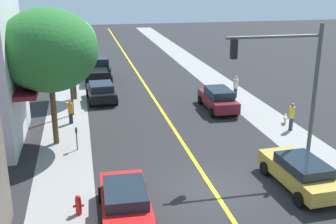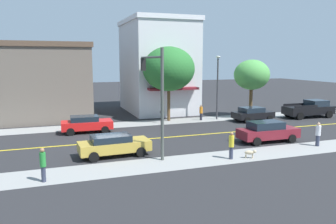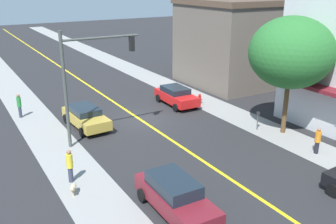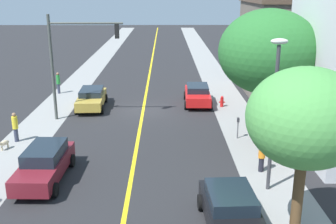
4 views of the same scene
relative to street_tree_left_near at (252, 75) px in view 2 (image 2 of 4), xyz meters
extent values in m
plane|color=#262628|center=(6.04, -16.06, -4.60)|extent=(140.00, 140.00, 0.00)
cube|color=gray|center=(-0.49, -16.06, -4.60)|extent=(2.78, 126.00, 0.01)
cube|color=gray|center=(12.58, -16.06, -4.60)|extent=(2.78, 126.00, 0.01)
cube|color=yellow|center=(6.04, -16.06, -4.60)|extent=(0.20, 126.00, 0.00)
cube|color=#665B51|center=(-7.91, -20.93, -0.88)|extent=(11.13, 8.84, 7.44)
cube|color=brown|center=(-7.91, -20.93, 3.08)|extent=(11.43, 9.14, 0.50)
cube|color=silver|center=(-7.91, -8.12, 0.63)|extent=(10.17, 7.23, 10.46)
cube|color=silver|center=(-7.91, -8.12, 6.11)|extent=(10.47, 7.53, 0.50)
cube|color=maroon|center=(-2.26, -8.12, -1.43)|extent=(1.14, 5.50, 0.24)
cylinder|color=brown|center=(0.00, 0.00, -3.00)|extent=(0.37, 0.37, 3.21)
ellipsoid|color=#4C9947|center=(0.00, 0.00, 0.03)|extent=(3.80, 3.80, 3.23)
cylinder|color=brown|center=(-0.99, -9.11, -2.93)|extent=(0.31, 0.31, 3.34)
ellipsoid|color=#286B2D|center=(-0.99, -9.11, 0.71)|extent=(5.26, 5.26, 4.47)
cylinder|color=red|center=(0.19, -16.96, -4.28)|extent=(0.24, 0.24, 0.64)
sphere|color=red|center=(0.19, -16.96, -3.89)|extent=(0.22, 0.22, 0.22)
cylinder|color=red|center=(0.02, -16.96, -4.25)|extent=(0.10, 0.10, 0.10)
cylinder|color=red|center=(0.36, -16.96, -4.25)|extent=(0.10, 0.10, 0.10)
cylinder|color=#4C4C51|center=(0.16, -10.34, -4.10)|extent=(0.07, 0.07, 1.01)
cube|color=#2D2D33|center=(0.16, -10.34, -3.46)|extent=(0.12, 0.18, 0.26)
cylinder|color=#474C47|center=(11.81, -14.08, -1.13)|extent=(0.20, 0.20, 6.95)
cylinder|color=#474C47|center=(9.46, -14.08, 1.78)|extent=(4.71, 0.14, 0.14)
cube|color=black|center=(7.50, -14.08, 1.28)|extent=(0.26, 0.32, 0.90)
sphere|color=red|center=(7.50, -14.08, 1.58)|extent=(0.20, 0.20, 0.20)
sphere|color=yellow|center=(7.50, -14.08, 1.28)|extent=(0.20, 0.20, 0.20)
sphere|color=green|center=(7.50, -14.08, 0.98)|extent=(0.20, 0.20, 0.20)
cylinder|color=#38383D|center=(-0.10, -4.03, -1.42)|extent=(0.16, 0.16, 6.36)
ellipsoid|color=silver|center=(-0.10, -4.03, 1.91)|extent=(0.70, 0.36, 0.24)
cube|color=red|center=(1.98, -17.65, -3.94)|extent=(1.93, 4.34, 0.69)
cube|color=#19232D|center=(1.97, -17.87, -3.38)|extent=(1.65, 2.36, 0.44)
cylinder|color=black|center=(1.12, -16.21, -4.28)|extent=(0.24, 0.65, 0.64)
cylinder|color=black|center=(2.92, -16.27, -4.28)|extent=(0.24, 0.65, 0.64)
cylinder|color=black|center=(1.03, -19.04, -4.28)|extent=(0.24, 0.65, 0.64)
cylinder|color=black|center=(2.84, -19.09, -4.28)|extent=(0.24, 0.65, 0.64)
cube|color=#B29338|center=(9.87, -16.72, -3.95)|extent=(2.02, 4.67, 0.66)
cube|color=#19232D|center=(9.88, -16.95, -3.41)|extent=(1.70, 2.55, 0.42)
cylinder|color=black|center=(8.90, -15.26, -4.28)|extent=(0.25, 0.65, 0.64)
cylinder|color=black|center=(10.69, -15.17, -4.28)|extent=(0.25, 0.65, 0.64)
cylinder|color=black|center=(9.05, -18.28, -4.28)|extent=(0.25, 0.65, 0.64)
cylinder|color=black|center=(10.84, -18.19, -4.28)|extent=(0.25, 0.65, 0.64)
cube|color=black|center=(2.02, -1.00, -3.97)|extent=(2.07, 4.21, 0.63)
cube|color=#19232D|center=(2.03, -1.20, -3.41)|extent=(1.75, 2.30, 0.48)
cylinder|color=black|center=(1.02, 0.32, -4.28)|extent=(0.25, 0.65, 0.64)
cylinder|color=black|center=(2.89, 0.41, -4.28)|extent=(0.25, 0.65, 0.64)
cylinder|color=black|center=(1.15, -2.40, -4.28)|extent=(0.25, 0.65, 0.64)
cylinder|color=black|center=(3.02, -2.31, -4.28)|extent=(0.25, 0.65, 0.64)
cube|color=maroon|center=(9.98, -4.94, -3.93)|extent=(1.81, 4.68, 0.71)
cube|color=#19232D|center=(9.98, -5.17, -3.30)|extent=(1.56, 2.54, 0.56)
cylinder|color=black|center=(9.15, -3.39, -4.28)|extent=(0.23, 0.64, 0.64)
cylinder|color=black|center=(10.87, -3.42, -4.28)|extent=(0.23, 0.64, 0.64)
cylinder|color=black|center=(9.09, -6.46, -4.28)|extent=(0.23, 0.64, 0.64)
cylinder|color=black|center=(10.82, -6.49, -4.28)|extent=(0.23, 0.64, 0.64)
cube|color=black|center=(2.21, 5.88, -3.78)|extent=(2.24, 5.54, 0.84)
cube|color=#19232D|center=(2.25, 6.87, -3.04)|extent=(1.94, 2.04, 0.65)
cube|color=black|center=(1.23, 4.83, -3.24)|extent=(0.21, 2.84, 0.24)
cube|color=black|center=(3.10, 4.76, -3.24)|extent=(0.21, 2.84, 0.24)
cylinder|color=black|center=(1.27, 7.78, -4.20)|extent=(0.31, 0.81, 0.80)
cylinder|color=black|center=(3.29, 7.70, -4.20)|extent=(0.31, 0.81, 0.80)
cylinder|color=black|center=(1.12, 4.07, -4.20)|extent=(0.31, 0.81, 0.80)
cylinder|color=black|center=(3.15, 3.99, -4.20)|extent=(0.31, 0.81, 0.80)
cylinder|color=#33384C|center=(13.05, -9.91, -4.21)|extent=(0.24, 0.24, 0.79)
cylinder|color=yellow|center=(13.05, -9.91, -3.45)|extent=(0.32, 0.32, 0.72)
sphere|color=#936B4C|center=(13.05, -9.91, -2.98)|extent=(0.22, 0.22, 0.22)
cylinder|color=#33384C|center=(12.31, -2.34, -4.21)|extent=(0.27, 0.27, 0.80)
cylinder|color=silver|center=(12.31, -2.34, -3.45)|extent=(0.36, 0.36, 0.73)
sphere|color=tan|center=(12.31, -2.34, -2.97)|extent=(0.22, 0.22, 0.22)
cylinder|color=black|center=(-0.20, -5.83, -4.24)|extent=(0.25, 0.25, 0.72)
cylinder|color=orange|center=(-0.20, -5.83, -3.56)|extent=(0.33, 0.33, 0.66)
sphere|color=#936B4C|center=(-0.20, -5.83, -3.13)|extent=(0.20, 0.20, 0.20)
cylinder|color=#33384C|center=(13.38, -21.04, -4.20)|extent=(0.23, 0.23, 0.82)
cylinder|color=#288C38|center=(13.38, -21.04, -3.42)|extent=(0.30, 0.30, 0.74)
sphere|color=#936B4C|center=(13.38, -21.04, -2.93)|extent=(0.23, 0.23, 0.23)
ellipsoid|color=#C6B28C|center=(13.29, -8.73, -4.23)|extent=(0.51, 0.66, 0.26)
sphere|color=#C6B28C|center=(13.44, -8.44, -4.15)|extent=(0.21, 0.21, 0.21)
cylinder|color=#C6B28C|center=(13.38, -8.54, -4.48)|extent=(0.09, 0.09, 0.24)
cylinder|color=#C6B28C|center=(13.19, -8.92, -4.48)|extent=(0.09, 0.09, 0.24)
camera|label=1|loc=(0.65, -31.92, 4.36)|focal=44.50mm
camera|label=2|loc=(31.01, -20.48, 1.61)|focal=35.76mm
camera|label=3|loc=(17.45, 6.88, 4.93)|focal=40.33mm
camera|label=4|loc=(4.45, 12.08, 3.95)|focal=43.27mm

